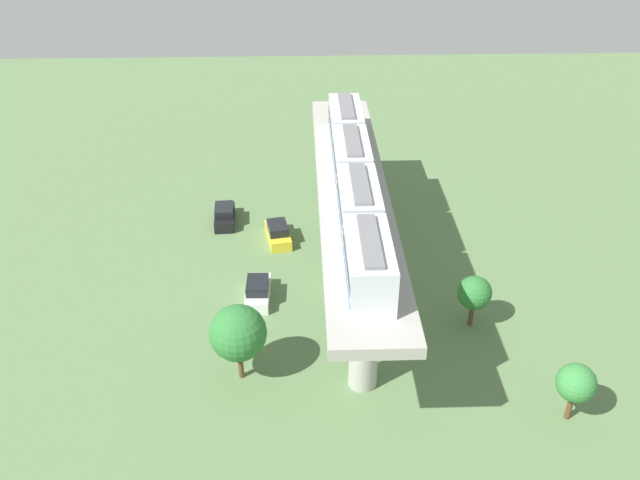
% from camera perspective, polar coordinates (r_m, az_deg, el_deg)
% --- Properties ---
extents(ground_plane, '(120.00, 120.00, 0.00)m').
position_cam_1_polar(ground_plane, '(54.99, 2.55, -3.44)').
color(ground_plane, '#5B7A4C').
extents(viaduct, '(5.20, 35.80, 8.50)m').
position_cam_1_polar(viaduct, '(51.42, 2.72, 2.51)').
color(viaduct, '#A8A59E').
rests_on(viaduct, ground).
extents(train, '(2.64, 27.45, 3.24)m').
position_cam_1_polar(train, '(48.19, 2.98, 5.01)').
color(train, silver).
rests_on(train, viaduct).
extents(parked_car_black, '(2.04, 4.30, 1.76)m').
position_cam_1_polar(parked_car_black, '(62.88, -8.05, 2.06)').
color(parked_car_black, black).
rests_on(parked_car_black, ground).
extents(parked_car_white, '(1.90, 4.24, 1.76)m').
position_cam_1_polar(parked_car_white, '(52.74, -5.26, -4.33)').
color(parked_car_white, white).
rests_on(parked_car_white, ground).
extents(parked_car_yellow, '(2.53, 4.46, 1.76)m').
position_cam_1_polar(parked_car_yellow, '(59.69, -3.57, 0.56)').
color(parked_car_yellow, yellow).
rests_on(parked_car_yellow, ground).
extents(tree_near_viaduct, '(3.75, 3.75, 5.67)m').
position_cam_1_polar(tree_near_viaduct, '(44.23, -6.92, -7.80)').
color(tree_near_viaduct, brown).
rests_on(tree_near_viaduct, ground).
extents(tree_mid_lot, '(2.43, 2.43, 4.19)m').
position_cam_1_polar(tree_mid_lot, '(44.56, 20.78, -11.23)').
color(tree_mid_lot, brown).
rests_on(tree_mid_lot, ground).
extents(tree_far_corner, '(2.49, 2.49, 4.15)m').
position_cam_1_polar(tree_far_corner, '(50.03, 12.90, -4.39)').
color(tree_far_corner, brown).
rests_on(tree_far_corner, ground).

